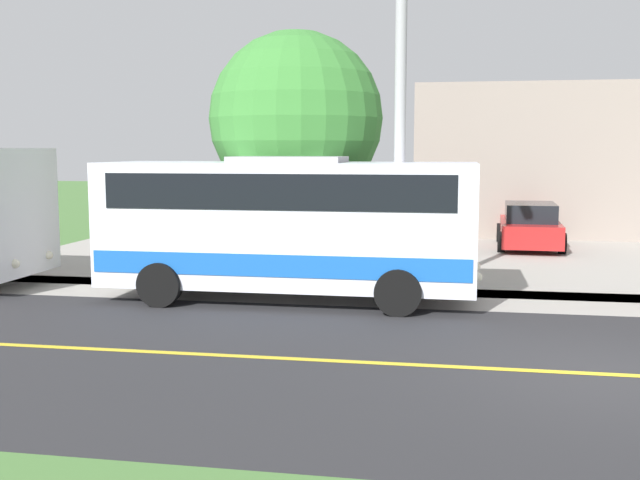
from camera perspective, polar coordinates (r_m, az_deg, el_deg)
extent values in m
plane|color=#477238|center=(11.61, 20.98, -9.41)|extent=(120.00, 120.00, 0.00)
cube|color=#28282B|center=(11.61, 20.98, -9.39)|extent=(8.00, 100.00, 0.01)
cube|color=#9E9991|center=(16.60, 17.66, -4.46)|extent=(2.40, 100.00, 0.01)
cube|color=#9E9991|center=(24.13, 22.55, -1.23)|extent=(14.00, 36.00, 0.01)
cube|color=gold|center=(11.60, 20.98, -9.37)|extent=(0.16, 100.00, 0.00)
cube|color=silver|center=(15.95, -2.35, 1.27)|extent=(2.49, 7.70, 2.53)
cube|color=blue|center=(16.04, -2.33, -1.28)|extent=(2.53, 7.55, 0.44)
cube|color=black|center=(15.90, -2.36, 3.84)|extent=(2.53, 6.93, 0.70)
cube|color=gray|center=(15.88, -2.37, 6.04)|extent=(1.49, 2.31, 0.12)
cylinder|color=black|center=(16.99, 6.49, -2.39)|extent=(0.25, 0.90, 0.90)
cylinder|color=black|center=(14.55, 5.84, -3.94)|extent=(0.25, 0.90, 0.90)
cylinder|color=black|center=(17.94, -8.93, -1.95)|extent=(0.25, 0.90, 0.90)
cylinder|color=black|center=(15.64, -11.91, -3.29)|extent=(0.25, 0.90, 0.90)
sphere|color=#F2EACC|center=(16.37, 11.56, -1.95)|extent=(0.20, 0.20, 0.20)
sphere|color=#F2EACC|center=(15.02, 11.67, -2.73)|extent=(0.20, 0.20, 0.20)
sphere|color=#F2EACC|center=(18.87, -19.60, -1.06)|extent=(0.20, 0.20, 0.20)
sphere|color=#F2EACC|center=(17.69, -21.82, -1.66)|extent=(0.20, 0.20, 0.20)
cylinder|color=#9E9EA3|center=(16.05, 6.03, 11.39)|extent=(0.24, 0.24, 8.90)
cube|color=#A51E1E|center=(25.47, 15.37, 0.64)|extent=(4.47, 1.97, 0.70)
cube|color=black|center=(25.22, 15.44, 2.03)|extent=(2.48, 1.62, 0.57)
cylinder|color=black|center=(26.82, 13.30, 0.55)|extent=(0.65, 0.24, 0.64)
cylinder|color=black|center=(26.91, 17.13, 0.45)|extent=(0.65, 0.24, 0.64)
cylinder|color=black|center=(24.11, 13.38, -0.14)|extent=(0.65, 0.24, 0.64)
cylinder|color=black|center=(24.21, 17.64, -0.24)|extent=(0.65, 0.24, 0.64)
cylinder|color=#4C3826|center=(18.87, -1.76, 0.72)|extent=(0.36, 0.36, 2.31)
sphere|color=#387A33|center=(18.78, -1.79, 9.05)|extent=(4.22, 4.22, 4.22)
cube|color=gray|center=(33.13, 22.72, 5.56)|extent=(10.00, 17.32, 5.48)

